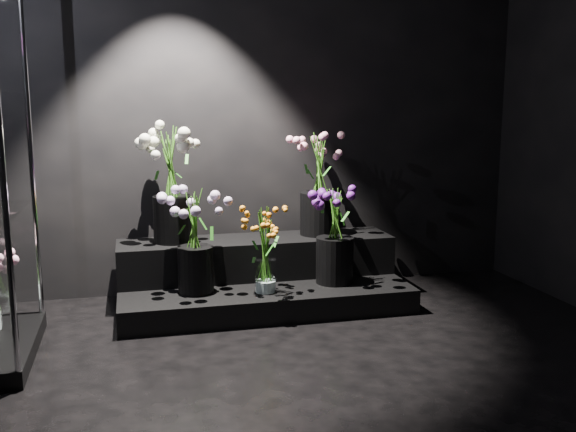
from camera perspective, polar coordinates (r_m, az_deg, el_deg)
name	(u,v)px	position (r m, az deg, el deg)	size (l,w,h in m)	color
floor	(341,406)	(3.04, 4.69, -16.52)	(4.00, 4.00, 0.00)	black
wall_back	(254,97)	(4.65, -3.05, 10.56)	(4.00, 4.00, 0.00)	black
display_riser	(260,277)	(4.43, -2.49, -5.42)	(1.91, 0.85, 0.42)	black
bouquet_orange_bells	(265,250)	(4.07, -2.04, -3.06)	(0.33, 0.33, 0.54)	white
bouquet_lilac	(195,232)	(4.09, -8.28, -1.43)	(0.50, 0.50, 0.66)	black
bouquet_purple	(335,231)	(4.28, 4.20, -1.33)	(0.33, 0.33, 0.64)	black
bouquet_cream_roses	(172,178)	(4.36, -10.29, 3.38)	(0.49, 0.49, 0.77)	black
bouquet_pink_roses	(319,180)	(4.56, 2.78, 3.17)	(0.44, 0.44, 0.72)	black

